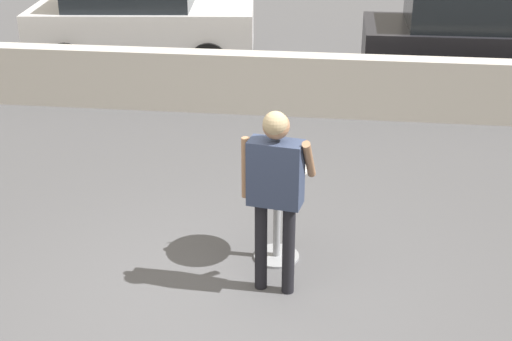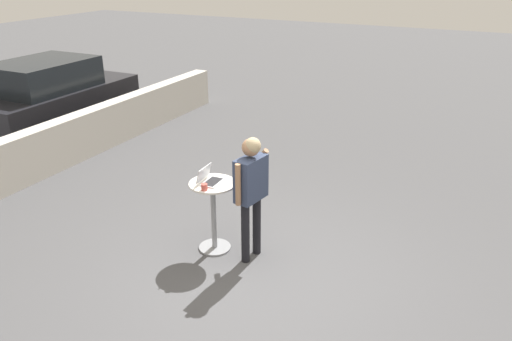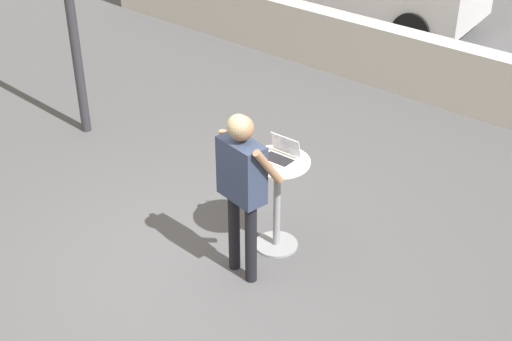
{
  "view_description": "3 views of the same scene",
  "coord_description": "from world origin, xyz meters",
  "views": [
    {
      "loc": [
        0.93,
        -5.03,
        3.6
      ],
      "look_at": [
        0.26,
        0.32,
        1.15
      ],
      "focal_mm": 50.0,
      "sensor_mm": 36.0,
      "label": 1
    },
    {
      "loc": [
        -4.61,
        -2.27,
        3.7
      ],
      "look_at": [
        0.6,
        0.32,
        1.18
      ],
      "focal_mm": 35.0,
      "sensor_mm": 36.0,
      "label": 2
    },
    {
      "loc": [
        4.0,
        -3.65,
        4.34
      ],
      "look_at": [
        0.53,
        0.37,
        1.15
      ],
      "focal_mm": 50.0,
      "sensor_mm": 36.0,
      "label": 3
    }
  ],
  "objects": [
    {
      "name": "ground_plane",
      "position": [
        0.0,
        0.0,
        0.0
      ],
      "size": [
        50.0,
        50.0,
        0.0
      ],
      "primitive_type": "plane",
      "color": "#4C4C4F"
    },
    {
      "name": "pavement_kerb",
      "position": [
        0.0,
        4.94,
        0.44
      ],
      "size": [
        13.31,
        0.35,
        0.88
      ],
      "color": "beige",
      "rests_on": "ground_plane"
    },
    {
      "name": "cafe_table",
      "position": [
        0.39,
        0.85,
        0.62
      ],
      "size": [
        0.62,
        0.62,
        0.99
      ],
      "color": "gray",
      "rests_on": "ground_plane"
    },
    {
      "name": "laptop",
      "position": [
        0.39,
        0.89,
        1.04
      ],
      "size": [
        0.33,
        0.27,
        0.21
      ],
      "color": "silver",
      "rests_on": "cafe_table"
    },
    {
      "name": "coffee_mug",
      "position": [
        0.16,
        0.83,
        1.03
      ],
      "size": [
        0.11,
        0.08,
        0.08
      ],
      "color": "#C14C42",
      "rests_on": "cafe_table"
    },
    {
      "name": "standing_person",
      "position": [
        0.43,
        0.3,
        1.08
      ],
      "size": [
        0.62,
        0.35,
        1.69
      ],
      "color": "black",
      "rests_on": "ground_plane"
    },
    {
      "name": "parked_car_near_street",
      "position": [
        3.11,
        6.67,
        0.82
      ],
      "size": [
        3.83,
        1.92,
        1.62
      ],
      "color": "black",
      "rests_on": "ground_plane"
    },
    {
      "name": "parked_car_further_down",
      "position": [
        -2.63,
        7.08,
        0.87
      ],
      "size": [
        4.02,
        2.27,
        1.75
      ],
      "color": "silver",
      "rests_on": "ground_plane"
    }
  ]
}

